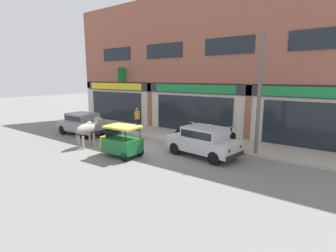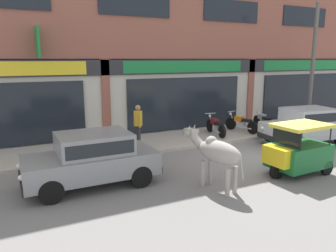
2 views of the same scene
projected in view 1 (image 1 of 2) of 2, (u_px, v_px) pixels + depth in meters
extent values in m
plane|color=slate|center=(142.00, 149.00, 14.07)|extent=(90.00, 90.00, 0.00)
cube|color=#A8A093|center=(180.00, 136.00, 16.90)|extent=(19.00, 2.86, 0.12)
cube|color=#8E5142|center=(196.00, 41.00, 17.13)|extent=(23.00, 0.55, 6.57)
cube|color=beige|center=(195.00, 108.00, 17.94)|extent=(23.00, 0.55, 3.40)
cube|color=#28282D|center=(193.00, 89.00, 17.44)|extent=(22.08, 0.08, 0.64)
cube|color=black|center=(116.00, 106.00, 22.29)|extent=(5.83, 0.10, 2.40)
cube|color=yellow|center=(115.00, 86.00, 21.97)|extent=(6.13, 0.05, 0.52)
cube|color=#8E5142|center=(150.00, 105.00, 19.98)|extent=(0.36, 0.12, 3.40)
cube|color=black|center=(192.00, 114.00, 17.75)|extent=(5.83, 0.10, 2.40)
cube|color=#197A38|center=(192.00, 89.00, 17.42)|extent=(6.13, 0.05, 0.52)
cube|color=#8E5142|center=(248.00, 113.00, 15.43)|extent=(0.36, 0.12, 3.40)
cube|color=black|center=(321.00, 126.00, 13.20)|extent=(5.83, 0.10, 2.40)
cube|color=#197A38|center=(325.00, 93.00, 12.87)|extent=(6.13, 0.05, 0.52)
cube|color=black|center=(117.00, 54.00, 21.33)|extent=(3.13, 0.06, 1.00)
cube|color=black|center=(164.00, 51.00, 18.43)|extent=(3.13, 0.06, 1.00)
cube|color=black|center=(229.00, 46.00, 15.53)|extent=(3.13, 0.06, 1.00)
cube|color=black|center=(323.00, 39.00, 12.63)|extent=(3.13, 0.06, 1.00)
cube|color=#197A38|center=(122.00, 75.00, 20.72)|extent=(0.08, 0.80, 1.10)
ellipsoid|color=#9E998E|center=(86.00, 129.00, 14.28)|extent=(0.83, 1.48, 0.60)
sphere|color=#9E998E|center=(89.00, 124.00, 14.49)|extent=(0.32, 0.32, 0.32)
cylinder|color=#9E998E|center=(90.00, 139.00, 14.84)|extent=(0.12, 0.12, 0.72)
cylinder|color=#9E998E|center=(94.00, 139.00, 14.73)|extent=(0.12, 0.12, 0.72)
cylinder|color=#9E998E|center=(79.00, 142.00, 14.06)|extent=(0.12, 0.12, 0.72)
cylinder|color=#9E998E|center=(83.00, 143.00, 13.95)|extent=(0.12, 0.12, 0.72)
cylinder|color=#9E998E|center=(96.00, 124.00, 14.99)|extent=(0.34, 0.51, 0.43)
cube|color=#9E998E|center=(98.00, 120.00, 15.19)|extent=(0.30, 0.40, 0.26)
cube|color=slate|center=(100.00, 120.00, 15.36)|extent=(0.19, 0.17, 0.14)
cone|color=beige|center=(96.00, 117.00, 15.16)|extent=(0.08, 0.12, 0.19)
cone|color=beige|center=(99.00, 117.00, 15.08)|extent=(0.08, 0.12, 0.19)
cube|color=#9E998E|center=(95.00, 119.00, 15.17)|extent=(0.15, 0.07, 0.10)
cube|color=#9E998E|center=(100.00, 120.00, 15.04)|extent=(0.15, 0.07, 0.10)
cylinder|color=#9E998E|center=(76.00, 135.00, 13.65)|extent=(0.08, 0.17, 0.60)
cylinder|color=black|center=(175.00, 149.00, 13.02)|extent=(0.62, 0.25, 0.60)
cylinder|color=black|center=(193.00, 143.00, 14.04)|extent=(0.62, 0.25, 0.60)
cylinder|color=black|center=(214.00, 158.00, 11.46)|extent=(0.62, 0.25, 0.60)
cylinder|color=black|center=(231.00, 152.00, 12.49)|extent=(0.62, 0.25, 0.60)
cube|color=#B2B5BA|center=(203.00, 144.00, 12.70)|extent=(3.66, 1.98, 0.60)
cube|color=#B2B5BA|center=(205.00, 133.00, 12.52)|extent=(2.05, 1.64, 0.56)
cube|color=black|center=(205.00, 133.00, 12.52)|extent=(1.90, 1.65, 0.35)
cube|color=black|center=(176.00, 142.00, 13.91)|extent=(0.29, 1.52, 0.20)
cube|color=black|center=(234.00, 156.00, 11.57)|extent=(0.29, 1.52, 0.20)
sphere|color=silver|center=(170.00, 138.00, 13.53)|extent=(0.14, 0.14, 0.14)
sphere|color=silver|center=(182.00, 135.00, 14.22)|extent=(0.14, 0.14, 0.14)
cube|color=red|center=(229.00, 151.00, 11.14)|extent=(0.05, 0.16, 0.14)
cube|color=red|center=(241.00, 147.00, 11.84)|extent=(0.05, 0.16, 0.14)
cylinder|color=black|center=(63.00, 130.00, 17.64)|extent=(0.60, 0.19, 0.60)
cylinder|color=black|center=(81.00, 127.00, 18.77)|extent=(0.60, 0.19, 0.60)
cylinder|color=black|center=(83.00, 134.00, 16.29)|extent=(0.60, 0.19, 0.60)
cylinder|color=black|center=(102.00, 131.00, 17.42)|extent=(0.60, 0.19, 0.60)
cube|color=gray|center=(82.00, 126.00, 17.48)|extent=(3.51, 1.63, 0.60)
cube|color=gray|center=(82.00, 117.00, 17.31)|extent=(1.91, 1.46, 0.56)
cube|color=black|center=(82.00, 117.00, 17.31)|extent=(1.76, 1.47, 0.35)
cube|color=black|center=(67.00, 126.00, 18.53)|extent=(0.13, 1.52, 0.20)
cube|color=black|center=(99.00, 132.00, 16.50)|extent=(0.13, 1.52, 0.20)
sphere|color=silver|center=(60.00, 123.00, 18.11)|extent=(0.14, 0.14, 0.14)
sphere|color=silver|center=(73.00, 121.00, 18.87)|extent=(0.14, 0.14, 0.14)
cube|color=red|center=(92.00, 128.00, 16.04)|extent=(0.03, 0.16, 0.14)
cube|color=red|center=(105.00, 126.00, 16.82)|extent=(0.03, 0.16, 0.14)
cylinder|color=black|center=(110.00, 149.00, 13.20)|extent=(0.45, 0.14, 0.44)
cylinder|color=black|center=(125.00, 157.00, 11.92)|extent=(0.45, 0.14, 0.44)
cylinder|color=black|center=(140.00, 152.00, 12.76)|extent=(0.45, 0.14, 0.44)
cube|color=#19602D|center=(122.00, 145.00, 12.64)|extent=(1.76, 1.24, 0.70)
cube|color=yellow|center=(109.00, 141.00, 13.12)|extent=(0.40, 0.89, 0.52)
cylinder|color=black|center=(106.00, 133.00, 12.44)|extent=(0.04, 0.04, 0.55)
cylinder|color=black|center=(121.00, 129.00, 13.24)|extent=(0.04, 0.04, 0.55)
cylinder|color=black|center=(126.00, 136.00, 11.73)|extent=(0.04, 0.04, 0.55)
cylinder|color=black|center=(140.00, 132.00, 12.53)|extent=(0.04, 0.04, 0.55)
cube|color=#DBCC42|center=(122.00, 127.00, 12.44)|extent=(1.67, 1.18, 0.10)
cube|color=black|center=(113.00, 131.00, 12.84)|extent=(0.08, 0.93, 0.50)
cylinder|color=black|center=(192.00, 131.00, 16.71)|extent=(0.19, 0.57, 0.56)
cylinder|color=black|center=(178.00, 134.00, 15.86)|extent=(0.19, 0.57, 0.56)
cube|color=#B2B5BA|center=(185.00, 132.00, 16.26)|extent=(0.25, 0.35, 0.24)
cube|color=maroon|center=(187.00, 128.00, 16.32)|extent=(0.30, 0.43, 0.24)
cube|color=black|center=(182.00, 129.00, 16.06)|extent=(0.30, 0.55, 0.12)
cylinder|color=#B2B5BA|center=(191.00, 127.00, 16.61)|extent=(0.08, 0.27, 0.59)
cylinder|color=#B2B5BA|center=(192.00, 122.00, 16.59)|extent=(0.52, 0.12, 0.03)
sphere|color=silver|center=(192.00, 124.00, 16.65)|extent=(0.12, 0.12, 0.12)
cylinder|color=#B2B5BA|center=(180.00, 134.00, 16.11)|extent=(0.14, 0.48, 0.06)
cylinder|color=black|center=(208.00, 134.00, 16.01)|extent=(0.23, 0.57, 0.56)
cylinder|color=black|center=(203.00, 138.00, 14.89)|extent=(0.23, 0.57, 0.56)
cube|color=#B2B5BA|center=(205.00, 135.00, 15.42)|extent=(0.27, 0.36, 0.24)
cube|color=orange|center=(206.00, 130.00, 15.52)|extent=(0.33, 0.44, 0.24)
cube|color=black|center=(204.00, 132.00, 15.16)|extent=(0.33, 0.56, 0.12)
cylinder|color=#B2B5BA|center=(208.00, 129.00, 15.90)|extent=(0.10, 0.27, 0.59)
cylinder|color=#B2B5BA|center=(208.00, 124.00, 15.89)|extent=(0.51, 0.15, 0.03)
sphere|color=silver|center=(209.00, 126.00, 15.96)|extent=(0.12, 0.12, 0.12)
cylinder|color=#B2B5BA|center=(202.00, 137.00, 15.16)|extent=(0.17, 0.48, 0.06)
cylinder|color=black|center=(232.00, 137.00, 15.07)|extent=(0.23, 0.57, 0.56)
cylinder|color=black|center=(218.00, 140.00, 14.29)|extent=(0.23, 0.57, 0.56)
cube|color=#B2B5BA|center=(225.00, 138.00, 14.66)|extent=(0.27, 0.36, 0.24)
cube|color=#A8AAB2|center=(227.00, 133.00, 14.71)|extent=(0.33, 0.45, 0.24)
cube|color=black|center=(223.00, 134.00, 14.46)|extent=(0.34, 0.56, 0.12)
cylinder|color=#B2B5BA|center=(232.00, 132.00, 14.97)|extent=(0.10, 0.27, 0.59)
cylinder|color=#B2B5BA|center=(232.00, 127.00, 14.95)|extent=(0.51, 0.15, 0.03)
sphere|color=silver|center=(233.00, 129.00, 15.01)|extent=(0.12, 0.12, 0.12)
cylinder|color=#B2B5BA|center=(219.00, 140.00, 14.53)|extent=(0.17, 0.48, 0.06)
cylinder|color=#2D2D33|center=(138.00, 125.00, 18.29)|extent=(0.11, 0.11, 0.82)
cylinder|color=#2D2D33|center=(137.00, 125.00, 18.15)|extent=(0.11, 0.11, 0.82)
cylinder|color=gold|center=(137.00, 115.00, 18.09)|extent=(0.32, 0.32, 0.56)
cylinder|color=gold|center=(139.00, 115.00, 18.26)|extent=(0.08, 0.08, 0.56)
cylinder|color=gold|center=(135.00, 116.00, 17.94)|extent=(0.08, 0.08, 0.56)
sphere|color=tan|center=(137.00, 109.00, 18.02)|extent=(0.20, 0.20, 0.20)
cylinder|color=#595651|center=(259.00, 94.00, 12.36)|extent=(0.18, 0.18, 5.75)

